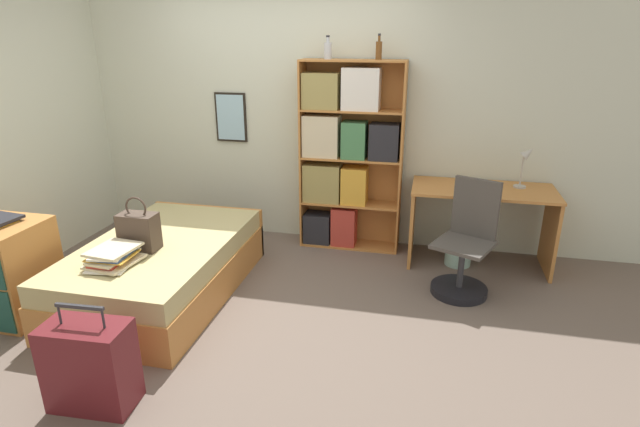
% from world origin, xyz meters
% --- Properties ---
extents(ground_plane, '(14.00, 14.00, 0.00)m').
position_xyz_m(ground_plane, '(0.00, 0.00, 0.00)').
color(ground_plane, '#66564C').
extents(wall_back, '(10.00, 0.09, 2.60)m').
position_xyz_m(wall_back, '(-0.00, 1.53, 1.30)').
color(wall_back, beige).
rests_on(wall_back, ground_plane).
extents(bed, '(1.11, 1.84, 0.47)m').
position_xyz_m(bed, '(-0.67, 0.02, 0.23)').
color(bed, '#B77538').
rests_on(bed, ground_plane).
extents(handbag, '(0.29, 0.17, 0.43)m').
position_xyz_m(handbag, '(-0.74, -0.17, 0.62)').
color(handbag, '#47382D').
rests_on(handbag, bed).
extents(book_stack_on_bed, '(0.34, 0.40, 0.13)m').
position_xyz_m(book_stack_on_bed, '(-0.77, -0.47, 0.54)').
color(book_stack_on_bed, '#7A336B').
rests_on(book_stack_on_bed, bed).
extents(suitcase, '(0.50, 0.29, 0.66)m').
position_xyz_m(suitcase, '(-0.40, -1.30, 0.27)').
color(suitcase, '#5B191E').
rests_on(suitcase, ground_plane).
extents(dresser, '(0.50, 0.57, 0.74)m').
position_xyz_m(dresser, '(-1.61, -0.56, 0.37)').
color(dresser, '#B77538').
rests_on(dresser, ground_plane).
extents(bookcase, '(0.98, 0.28, 1.83)m').
position_xyz_m(bookcase, '(0.59, 1.34, 0.94)').
color(bookcase, '#B77538').
rests_on(bookcase, ground_plane).
extents(bottle_green, '(0.07, 0.07, 0.21)m').
position_xyz_m(bottle_green, '(0.43, 1.33, 1.91)').
color(bottle_green, '#B7BCC1').
rests_on(bottle_green, bookcase).
extents(bottle_brown, '(0.06, 0.06, 0.22)m').
position_xyz_m(bottle_brown, '(0.89, 1.35, 1.92)').
color(bottle_brown, brown).
rests_on(bottle_brown, bookcase).
extents(desk, '(1.26, 0.61, 0.74)m').
position_xyz_m(desk, '(1.91, 1.18, 0.52)').
color(desk, '#B77538').
rests_on(desk, ground_plane).
extents(desk_lamp, '(0.16, 0.11, 0.39)m').
position_xyz_m(desk_lamp, '(2.25, 1.28, 1.00)').
color(desk_lamp, '#ADA89E').
rests_on(desk_lamp, desk).
extents(desk_chair, '(0.56, 0.56, 0.95)m').
position_xyz_m(desk_chair, '(1.75, 0.60, 0.31)').
color(desk_chair, black).
rests_on(desk_chair, ground_plane).
extents(waste_bin, '(0.24, 0.24, 0.29)m').
position_xyz_m(waste_bin, '(1.74, 1.12, 0.15)').
color(waste_bin, '#99C1B2').
rests_on(waste_bin, ground_plane).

